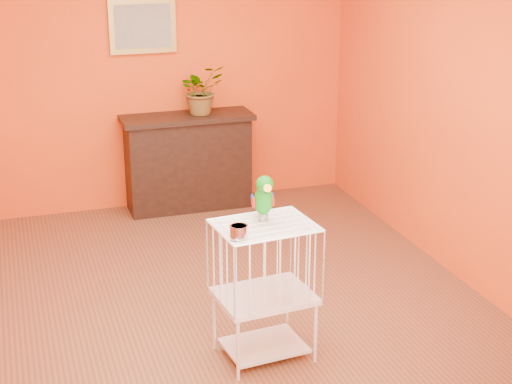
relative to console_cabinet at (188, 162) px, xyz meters
name	(u,v)px	position (x,y,z in m)	size (l,w,h in m)	color
ground	(208,303)	(-0.35, -2.03, -0.47)	(4.50, 4.50, 0.00)	brown
room_shell	(203,92)	(-0.35, -2.03, 1.12)	(4.50, 4.50, 4.50)	#E44E15
console_cabinet	(188,162)	(0.00, 0.00, 0.00)	(1.25, 0.45, 0.93)	black
potted_plant	(201,95)	(0.15, 0.03, 0.64)	(0.42, 0.47, 0.36)	#26722D
framed_picture	(143,26)	(-0.35, 0.19, 1.28)	(0.62, 0.04, 0.50)	#AA903C
birdcage	(264,289)	(-0.19, -2.86, 0.01)	(0.63, 0.51, 0.91)	silver
feed_cup	(239,232)	(-0.40, -3.02, 0.49)	(0.11, 0.11, 0.08)	silver
parrot	(263,197)	(-0.18, -2.79, 0.60)	(0.15, 0.27, 0.31)	#59544C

